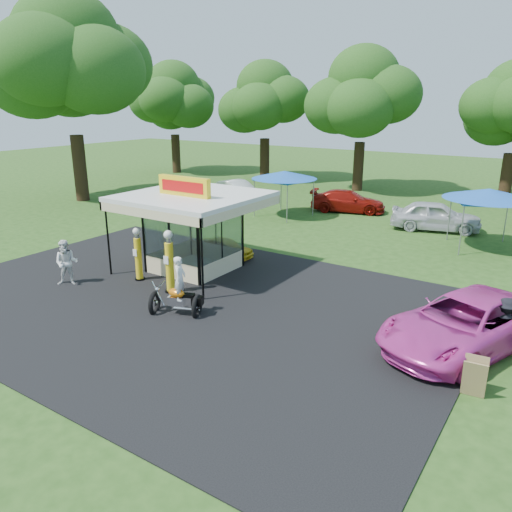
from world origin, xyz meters
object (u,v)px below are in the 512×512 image
object	(u,v)px
gas_station_kiosk	(194,231)
bg_car_a	(238,191)
bg_car_c	(436,216)
tent_west	(284,175)
pink_sedan	(465,324)
spectator_west	(67,263)
kiosk_car	(225,247)
bg_car_b	(348,201)
gas_pump_left	(138,255)
a_frame_sign	(474,377)
tent_east	(489,194)
motorcycle	(179,292)
gas_pump_right	(170,263)
spectator_east_a	(505,325)

from	to	relation	value
gas_station_kiosk	bg_car_a	bearing A→B (deg)	118.59
bg_car_c	tent_west	size ratio (longest dim) A/B	1.19
pink_sedan	bg_car_c	distance (m)	14.84
spectator_west	bg_car_a	distance (m)	18.39
kiosk_car	bg_car_b	size ratio (longest dim) A/B	0.57
pink_sedan	tent_west	world-z (taller)	tent_west
gas_pump_left	bg_car_a	bearing A→B (deg)	111.82
pink_sedan	bg_car_c	world-z (taller)	bg_car_c
a_frame_sign	tent_west	bearing A→B (deg)	127.50
kiosk_car	tent_east	size ratio (longest dim) A/B	0.65
motorcycle	a_frame_sign	world-z (taller)	motorcycle
gas_pump_left	motorcycle	xyz separation A→B (m)	(3.72, -1.69, -0.22)
spectator_west	bg_car_c	world-z (taller)	spectator_west
a_frame_sign	tent_west	distance (m)	20.94
a_frame_sign	tent_east	size ratio (longest dim) A/B	0.24
a_frame_sign	kiosk_car	distance (m)	13.61
motorcycle	bg_car_b	distance (m)	18.94
bg_car_a	gas_pump_left	bearing A→B (deg)	-142.12
gas_pump_left	spectator_west	xyz separation A→B (m)	(-2.02, -1.97, -0.14)
tent_west	bg_car_c	bearing A→B (deg)	10.04
gas_station_kiosk	kiosk_car	world-z (taller)	gas_station_kiosk
gas_pump_left	gas_pump_right	xyz separation A→B (m)	(2.04, -0.31, 0.12)
gas_station_kiosk	motorcycle	distance (m)	4.93
gas_pump_left	gas_station_kiosk	bearing A→B (deg)	66.19
tent_east	pink_sedan	bearing A→B (deg)	-82.42
bg_car_c	gas_pump_right	bearing A→B (deg)	143.71
gas_pump_left	tent_east	size ratio (longest dim) A/B	0.52
gas_pump_right	a_frame_sign	size ratio (longest dim) A/B	2.44
gas_station_kiosk	spectator_east_a	world-z (taller)	gas_station_kiosk
gas_pump_left	bg_car_a	size ratio (longest dim) A/B	0.49
bg_car_b	kiosk_car	bearing A→B (deg)	160.20
kiosk_car	bg_car_c	xyz separation A→B (m)	(6.95, 10.77, 0.36)
gas_station_kiosk	tent_west	bearing A→B (deg)	100.81
spectator_east_a	gas_pump_left	bearing A→B (deg)	-27.81
gas_station_kiosk	bg_car_a	distance (m)	15.49
spectator_west	bg_car_b	bearing A→B (deg)	40.87
tent_east	gas_station_kiosk	bearing A→B (deg)	-133.22
pink_sedan	bg_car_c	size ratio (longest dim) A/B	1.20
gas_pump_left	bg_car_a	xyz separation A→B (m)	(-6.37, 15.90, -0.32)
kiosk_car	pink_sedan	bearing A→B (deg)	-106.31
kiosk_car	pink_sedan	size ratio (longest dim) A/B	0.48
gas_pump_left	spectator_east_a	bearing A→B (deg)	6.80
kiosk_car	tent_west	bearing A→B (deg)	13.33
gas_pump_right	tent_east	bearing A→B (deg)	55.96
gas_station_kiosk	spectator_east_a	distance (m)	12.56
tent_east	bg_car_c	bearing A→B (deg)	141.01
a_frame_sign	pink_sedan	bearing A→B (deg)	101.07
motorcycle	spectator_east_a	distance (m)	10.36
motorcycle	bg_car_b	bearing A→B (deg)	73.54
kiosk_car	spectator_east_a	size ratio (longest dim) A/B	1.65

